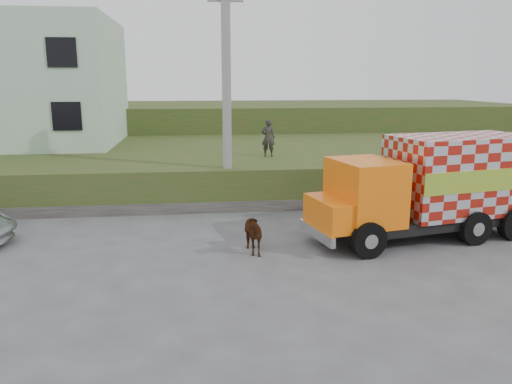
{
  "coord_description": "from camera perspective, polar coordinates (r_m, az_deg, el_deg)",
  "views": [
    {
      "loc": [
        -2.05,
        -13.04,
        4.56
      ],
      "look_at": [
        -0.34,
        1.44,
        1.3
      ],
      "focal_mm": 35.0,
      "sensor_mm": 36.0,
      "label": 1
    }
  ],
  "objects": [
    {
      "name": "cow",
      "position": [
        13.49,
        -0.76,
        -4.63
      ],
      "size": [
        0.83,
        1.42,
        1.13
      ],
      "primitive_type": "imported",
      "rotation": [
        0.0,
        0.0,
        0.18
      ],
      "color": "black",
      "rests_on": "ground"
    },
    {
      "name": "ground",
      "position": [
        13.97,
        2.1,
        -6.46
      ],
      "size": [
        120.0,
        120.0,
        0.0
      ],
      "primitive_type": "plane",
      "color": "#474749",
      "rests_on": "ground"
    },
    {
      "name": "pedestrian",
      "position": [
        20.64,
        1.41,
        6.22
      ],
      "size": [
        0.62,
        0.47,
        1.54
      ],
      "primitive_type": "imported",
      "rotation": [
        0.0,
        0.0,
        2.94
      ],
      "color": "#2C2927",
      "rests_on": "embankment"
    },
    {
      "name": "building",
      "position": [
        27.54,
        -26.23,
        11.21
      ],
      "size": [
        10.0,
        8.0,
        6.0
      ],
      "primitive_type": "cube",
      "color": "#A7C3AA",
      "rests_on": "embankment"
    },
    {
      "name": "embankment",
      "position": [
        23.44,
        -1.63,
        3.24
      ],
      "size": [
        40.0,
        12.0,
        1.5
      ],
      "primitive_type": "cube",
      "color": "#244A18",
      "rests_on": "ground"
    },
    {
      "name": "embankment_far",
      "position": [
        35.24,
        -3.4,
        7.59
      ],
      "size": [
        40.0,
        12.0,
        3.0
      ],
      "primitive_type": "cube",
      "color": "#244A18",
      "rests_on": "ground"
    },
    {
      "name": "retaining_strip",
      "position": [
        17.78,
        -6.36,
        -1.67
      ],
      "size": [
        16.0,
        0.5,
        0.4
      ],
      "primitive_type": "cube",
      "color": "#595651",
      "rests_on": "ground"
    },
    {
      "name": "utility_pole",
      "position": [
        17.68,
        -3.38,
        11.01
      ],
      "size": [
        1.2,
        0.3,
        8.0
      ],
      "color": "gray",
      "rests_on": "ground"
    },
    {
      "name": "cargo_truck",
      "position": [
        15.49,
        19.57,
        0.64
      ],
      "size": [
        7.01,
        3.48,
        3.0
      ],
      "rotation": [
        0.0,
        0.0,
        0.21
      ],
      "color": "black",
      "rests_on": "ground"
    }
  ]
}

